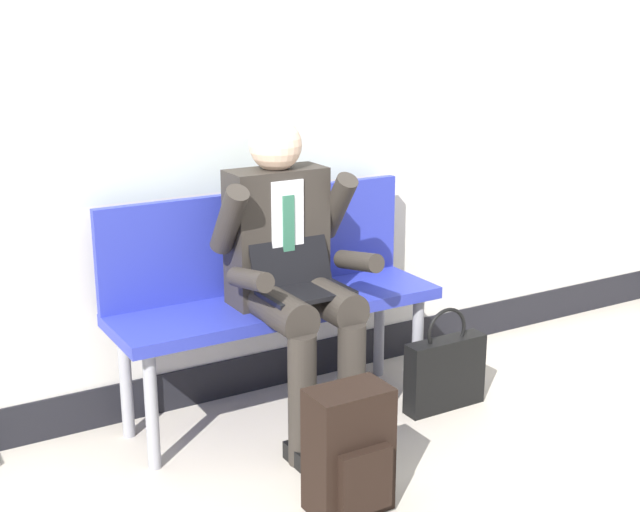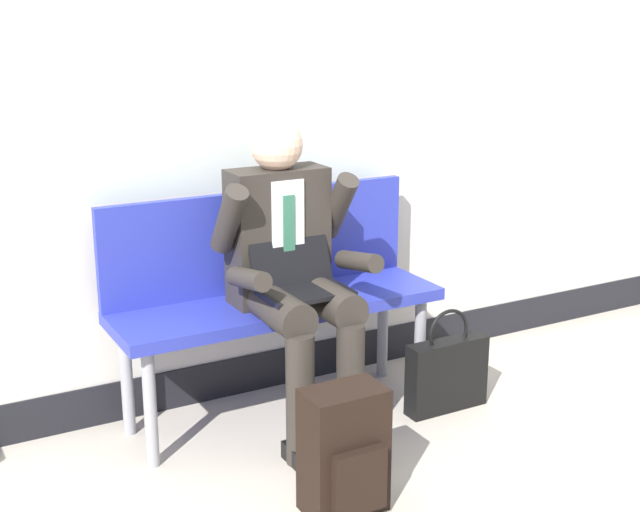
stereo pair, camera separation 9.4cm
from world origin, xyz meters
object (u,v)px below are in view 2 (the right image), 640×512
object	(u,v)px
handbag	(447,373)
backpack	(345,452)
person_seated	(292,269)
bench_with_person	(271,283)

from	to	relation	value
handbag	backpack	bearing A→B (deg)	-149.13
person_seated	backpack	world-z (taller)	person_seated
person_seated	backpack	size ratio (longest dim) A/B	2.81
backpack	handbag	world-z (taller)	handbag
bench_with_person	person_seated	bearing A→B (deg)	-90.00
backpack	handbag	xyz separation A→B (m)	(0.79, 0.47, -0.05)
person_seated	handbag	xyz separation A→B (m)	(0.66, -0.17, -0.52)
backpack	handbag	size ratio (longest dim) A/B	0.98
bench_with_person	backpack	bearing A→B (deg)	-98.76
bench_with_person	handbag	bearing A→B (deg)	-29.21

